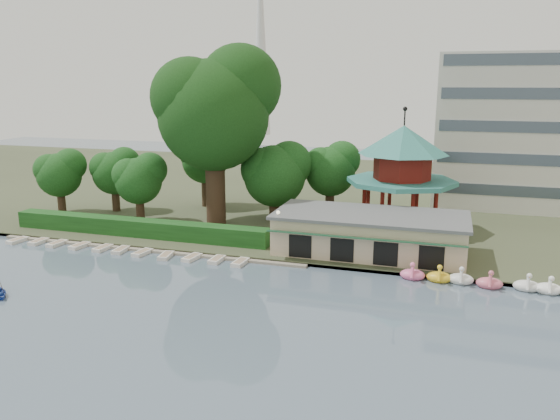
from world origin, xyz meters
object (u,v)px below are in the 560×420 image
at_px(boathouse, 370,233).
at_px(big_tree, 215,106).
at_px(dock, 147,249).
at_px(pavilion, 402,167).

xyz_separation_m(boathouse, big_tree, (-18.83, 6.23, 11.75)).
xyz_separation_m(dock, big_tree, (3.17, 11.01, 13.99)).
distance_m(pavilion, big_tree, 22.18).
bearing_deg(dock, big_tree, 73.92).
bearing_deg(pavilion, dock, -148.34).
xyz_separation_m(pavilion, big_tree, (-20.83, -3.79, 6.63)).
relative_size(pavilion, big_tree, 0.65).
bearing_deg(boathouse, dock, -167.76).
distance_m(boathouse, big_tree, 23.05).
distance_m(dock, pavilion, 29.14).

